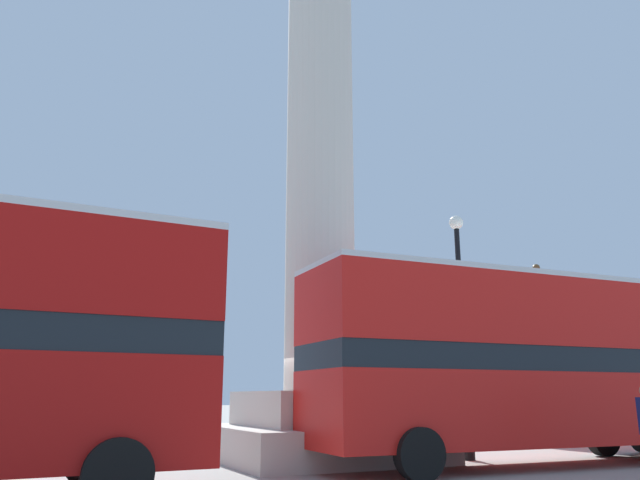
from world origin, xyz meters
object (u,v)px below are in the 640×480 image
(monument_column, at_px, (320,166))
(bus_c, at_px, (521,360))
(street_lamp, at_px, (462,326))
(equestrian_statue, at_px, (547,384))

(monument_column, xyz_separation_m, bus_c, (3.69, -3.37, -5.45))
(monument_column, height_order, bus_c, monument_column)
(bus_c, relative_size, street_lamp, 1.67)
(bus_c, bearing_deg, equestrian_statue, 43.69)
(bus_c, relative_size, equestrian_statue, 1.68)
(bus_c, xyz_separation_m, equestrian_statue, (6.30, 5.52, -0.42))
(bus_c, bearing_deg, street_lamp, 101.12)
(bus_c, distance_m, equestrian_statue, 8.39)
(monument_column, bearing_deg, equestrian_statue, 12.17)
(bus_c, height_order, equestrian_statue, equestrian_statue)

